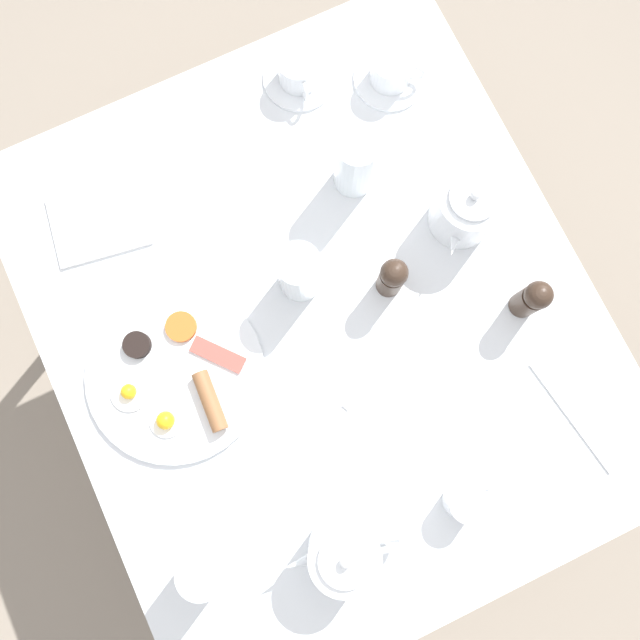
{
  "coord_description": "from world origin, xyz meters",
  "views": [
    {
      "loc": [
        -0.08,
        -0.16,
        1.8
      ],
      "look_at": [
        0.0,
        0.0,
        0.72
      ],
      "focal_mm": 35.0,
      "sensor_mm": 36.0,
      "label": 1
    }
  ],
  "objects_px": {
    "teacup_with_saucer_right": "(299,72)",
    "teapot_far": "(345,553)",
    "salt_grinder": "(392,277)",
    "water_glass_tall": "(208,565)",
    "breakfast_plate": "(175,375)",
    "water_glass_short": "(356,163)",
    "fork_by_plate": "(375,370)",
    "pepper_grinder": "(532,299)",
    "wine_glass_spare": "(302,272)",
    "creamer_jug": "(465,502)",
    "napkin_folded": "(99,222)",
    "teacup_with_saucer_left": "(391,71)",
    "teapot_near": "(466,208)",
    "knife_by_plate": "(572,417)"
  },
  "relations": [
    {
      "from": "creamer_jug",
      "to": "napkin_folded",
      "type": "xyz_separation_m",
      "value": [
        -0.37,
        0.72,
        -0.03
      ]
    },
    {
      "from": "teacup_with_saucer_left",
      "to": "creamer_jug",
      "type": "bearing_deg",
      "value": -107.52
    },
    {
      "from": "teapot_near",
      "to": "wine_glass_spare",
      "type": "xyz_separation_m",
      "value": [
        -0.31,
        0.02,
        0.01
      ]
    },
    {
      "from": "wine_glass_spare",
      "to": "napkin_folded",
      "type": "distance_m",
      "value": 0.4
    },
    {
      "from": "napkin_folded",
      "to": "knife_by_plate",
      "type": "height_order",
      "value": "napkin_folded"
    },
    {
      "from": "salt_grinder",
      "to": "fork_by_plate",
      "type": "xyz_separation_m",
      "value": [
        -0.09,
        -0.13,
        -0.06
      ]
    },
    {
      "from": "breakfast_plate",
      "to": "teapot_far",
      "type": "bearing_deg",
      "value": -69.82
    },
    {
      "from": "teapot_far",
      "to": "teacup_with_saucer_right",
      "type": "distance_m",
      "value": 0.86
    },
    {
      "from": "breakfast_plate",
      "to": "teacup_with_saucer_left",
      "type": "distance_m",
      "value": 0.68
    },
    {
      "from": "water_glass_tall",
      "to": "wine_glass_spare",
      "type": "distance_m",
      "value": 0.5
    },
    {
      "from": "water_glass_tall",
      "to": "napkin_folded",
      "type": "height_order",
      "value": "water_glass_tall"
    },
    {
      "from": "water_glass_short",
      "to": "fork_by_plate",
      "type": "height_order",
      "value": "water_glass_short"
    },
    {
      "from": "wine_glass_spare",
      "to": "knife_by_plate",
      "type": "xyz_separation_m",
      "value": [
        0.32,
        -0.42,
        -0.07
      ]
    },
    {
      "from": "water_glass_tall",
      "to": "water_glass_short",
      "type": "bearing_deg",
      "value": 45.06
    },
    {
      "from": "teacup_with_saucer_right",
      "to": "teapot_far",
      "type": "bearing_deg",
      "value": -110.01
    },
    {
      "from": "teacup_with_saucer_right",
      "to": "creamer_jug",
      "type": "relative_size",
      "value": 1.6
    },
    {
      "from": "napkin_folded",
      "to": "knife_by_plate",
      "type": "xyz_separation_m",
      "value": [
        0.61,
        -0.68,
        -0.0
      ]
    },
    {
      "from": "salt_grinder",
      "to": "water_glass_tall",
      "type": "bearing_deg",
      "value": -148.0
    },
    {
      "from": "water_glass_tall",
      "to": "creamer_jug",
      "type": "relative_size",
      "value": 1.66
    },
    {
      "from": "breakfast_plate",
      "to": "teapot_far",
      "type": "height_order",
      "value": "teapot_far"
    },
    {
      "from": "teapot_near",
      "to": "teacup_with_saucer_left",
      "type": "xyz_separation_m",
      "value": [
        0.01,
        0.3,
        -0.03
      ]
    },
    {
      "from": "salt_grinder",
      "to": "pepper_grinder",
      "type": "bearing_deg",
      "value": -34.35
    },
    {
      "from": "water_glass_tall",
      "to": "napkin_folded",
      "type": "relative_size",
      "value": 0.75
    },
    {
      "from": "napkin_folded",
      "to": "knife_by_plate",
      "type": "bearing_deg",
      "value": -48.05
    },
    {
      "from": "breakfast_plate",
      "to": "wine_glass_spare",
      "type": "height_order",
      "value": "wine_glass_spare"
    },
    {
      "from": "water_glass_short",
      "to": "pepper_grinder",
      "type": "xyz_separation_m",
      "value": [
        0.17,
        -0.34,
        -0.01
      ]
    },
    {
      "from": "teapot_near",
      "to": "wine_glass_spare",
      "type": "bearing_deg",
      "value": -47.18
    },
    {
      "from": "breakfast_plate",
      "to": "fork_by_plate",
      "type": "relative_size",
      "value": 1.95
    },
    {
      "from": "wine_glass_spare",
      "to": "salt_grinder",
      "type": "height_order",
      "value": "wine_glass_spare"
    },
    {
      "from": "fork_by_plate",
      "to": "knife_by_plate",
      "type": "bearing_deg",
      "value": -38.78
    },
    {
      "from": "teacup_with_saucer_right",
      "to": "water_glass_short",
      "type": "height_order",
      "value": "water_glass_short"
    },
    {
      "from": "breakfast_plate",
      "to": "napkin_folded",
      "type": "xyz_separation_m",
      "value": [
        -0.02,
        0.32,
        -0.0
      ]
    },
    {
      "from": "teapot_near",
      "to": "fork_by_plate",
      "type": "relative_size",
      "value": 0.99
    },
    {
      "from": "salt_grinder",
      "to": "fork_by_plate",
      "type": "distance_m",
      "value": 0.17
    },
    {
      "from": "salt_grinder",
      "to": "knife_by_plate",
      "type": "distance_m",
      "value": 0.4
    },
    {
      "from": "breakfast_plate",
      "to": "teacup_with_saucer_right",
      "type": "bearing_deg",
      "value": 43.96
    },
    {
      "from": "teapot_far",
      "to": "pepper_grinder",
      "type": "distance_m",
      "value": 0.52
    },
    {
      "from": "teapot_far",
      "to": "fork_by_plate",
      "type": "distance_m",
      "value": 0.31
    },
    {
      "from": "breakfast_plate",
      "to": "water_glass_short",
      "type": "distance_m",
      "value": 0.49
    },
    {
      "from": "creamer_jug",
      "to": "knife_by_plate",
      "type": "xyz_separation_m",
      "value": [
        0.24,
        0.04,
        -0.03
      ]
    },
    {
      "from": "teacup_with_saucer_left",
      "to": "salt_grinder",
      "type": "height_order",
      "value": "salt_grinder"
    },
    {
      "from": "fork_by_plate",
      "to": "water_glass_tall",
      "type": "bearing_deg",
      "value": -156.44
    },
    {
      "from": "teacup_with_saucer_left",
      "to": "creamer_jug",
      "type": "distance_m",
      "value": 0.78
    },
    {
      "from": "teapot_near",
      "to": "napkin_folded",
      "type": "distance_m",
      "value": 0.66
    },
    {
      "from": "water_glass_short",
      "to": "wine_glass_spare",
      "type": "bearing_deg",
      "value": -140.9
    },
    {
      "from": "water_glass_tall",
      "to": "teapot_near",
      "type": "bearing_deg",
      "value": 28.55
    },
    {
      "from": "teapot_far",
      "to": "teapot_near",
      "type": "bearing_deg",
      "value": -121.1
    },
    {
      "from": "creamer_jug",
      "to": "wine_glass_spare",
      "type": "bearing_deg",
      "value": 99.83
    },
    {
      "from": "teacup_with_saucer_left",
      "to": "napkin_folded",
      "type": "height_order",
      "value": "teacup_with_saucer_left"
    },
    {
      "from": "wine_glass_spare",
      "to": "salt_grinder",
      "type": "relative_size",
      "value": 1.19
    }
  ]
}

